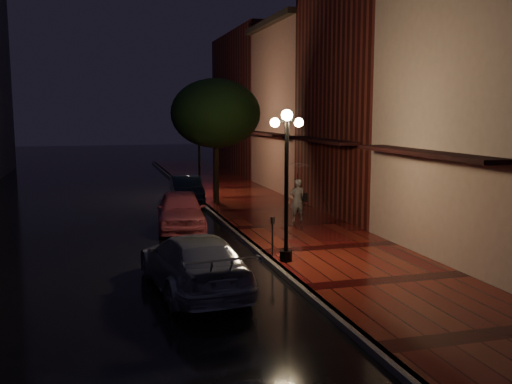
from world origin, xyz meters
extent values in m
plane|color=black|center=(0.00, 0.00, 0.00)|extent=(120.00, 120.00, 0.00)
cube|color=#4A0D0D|center=(2.25, 0.00, 0.07)|extent=(4.50, 60.00, 0.15)
cube|color=#595451|center=(0.00, 0.00, 0.07)|extent=(0.25, 60.00, 0.15)
cube|color=#511914|center=(7.00, 2.00, 5.50)|extent=(5.00, 8.00, 11.00)
cube|color=#8C5951|center=(7.00, 10.00, 4.50)|extent=(5.00, 8.00, 9.00)
cube|color=#511914|center=(7.00, 20.00, 5.00)|extent=(5.00, 12.00, 10.00)
cylinder|color=black|center=(0.35, -5.00, 2.15)|extent=(0.12, 0.12, 4.00)
cylinder|color=black|center=(0.35, -5.00, 0.30)|extent=(0.36, 0.36, 0.30)
cube|color=black|center=(0.35, -5.00, 4.15)|extent=(0.70, 0.08, 0.08)
sphere|color=#FFD999|center=(0.35, -5.00, 4.30)|extent=(0.32, 0.32, 0.32)
sphere|color=#FFD999|center=(0.00, -5.00, 4.10)|extent=(0.26, 0.26, 0.26)
sphere|color=#FFD999|center=(0.70, -5.00, 4.10)|extent=(0.26, 0.26, 0.26)
cylinder|color=black|center=(0.35, 9.00, 2.15)|extent=(0.12, 0.12, 4.00)
cylinder|color=black|center=(0.35, 9.00, 0.30)|extent=(0.36, 0.36, 0.30)
cube|color=black|center=(0.35, 9.00, 4.15)|extent=(0.70, 0.08, 0.08)
sphere|color=#FFD999|center=(0.35, 9.00, 4.30)|extent=(0.32, 0.32, 0.32)
sphere|color=#FFD999|center=(0.00, 9.00, 4.10)|extent=(0.26, 0.26, 0.26)
sphere|color=#FFD999|center=(0.70, 9.00, 4.10)|extent=(0.26, 0.26, 0.26)
cylinder|color=black|center=(0.60, 6.00, 1.75)|extent=(0.28, 0.28, 3.20)
ellipsoid|color=black|center=(0.60, 6.00, 4.35)|extent=(4.16, 4.16, 3.20)
sphere|color=black|center=(1.30, 6.60, 3.75)|extent=(1.80, 1.80, 1.80)
sphere|color=black|center=(0.00, 5.30, 3.85)|extent=(1.80, 1.80, 1.80)
imported|color=#C45060|center=(-1.80, 1.04, 0.73)|extent=(2.15, 4.45, 1.46)
imported|color=black|center=(-0.60, 7.35, 0.65)|extent=(1.58, 4.00, 1.30)
imported|color=#9E9DA4|center=(-2.57, -6.52, 0.71)|extent=(2.47, 5.05, 1.41)
imported|color=silver|center=(2.72, 0.64, 0.98)|extent=(0.63, 0.43, 1.67)
imported|color=silver|center=(2.72, 0.64, 2.04)|extent=(0.97, 0.99, 0.89)
cylinder|color=black|center=(2.72, 0.64, 1.37)|extent=(0.02, 0.02, 1.33)
cube|color=black|center=(3.00, 0.59, 1.09)|extent=(0.13, 0.31, 0.33)
cylinder|color=black|center=(0.15, -4.34, 0.64)|extent=(0.05, 0.05, 0.99)
cube|color=black|center=(0.15, -4.34, 1.23)|extent=(0.13, 0.11, 0.20)
camera|label=1|loc=(-4.79, -20.10, 4.37)|focal=40.00mm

